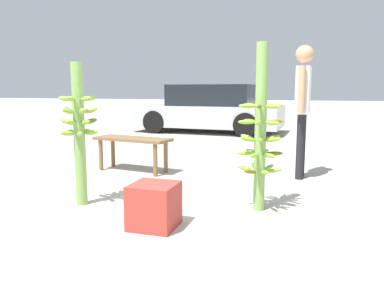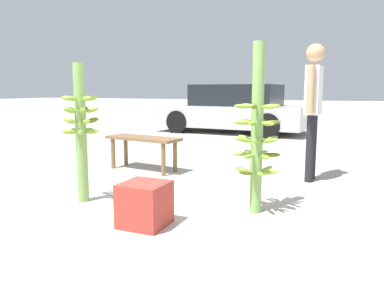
{
  "view_description": "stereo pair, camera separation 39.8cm",
  "coord_description": "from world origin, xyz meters",
  "px_view_note": "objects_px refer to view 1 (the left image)",
  "views": [
    {
      "loc": [
        1.29,
        -3.03,
        1.17
      ],
      "look_at": [
        0.1,
        0.73,
        0.6
      ],
      "focal_mm": 35.0,
      "sensor_mm": 36.0,
      "label": 1
    },
    {
      "loc": [
        1.67,
        -2.89,
        1.17
      ],
      "look_at": [
        0.1,
        0.73,
        0.6
      ],
      "focal_mm": 35.0,
      "sensor_mm": 36.0,
      "label": 2
    }
  ],
  "objects_px": {
    "banana_stalk_left": "(79,130)",
    "vendor_person": "(303,98)",
    "produce_crate": "(154,205)",
    "banana_stalk_center": "(260,131)",
    "market_bench": "(133,144)",
    "parked_car": "(209,109)"
  },
  "relations": [
    {
      "from": "banana_stalk_left",
      "to": "vendor_person",
      "type": "relative_size",
      "value": 0.83
    },
    {
      "from": "banana_stalk_left",
      "to": "produce_crate",
      "type": "distance_m",
      "value": 1.19
    },
    {
      "from": "banana_stalk_center",
      "to": "banana_stalk_left",
      "type": "bearing_deg",
      "value": -168.08
    },
    {
      "from": "banana_stalk_left",
      "to": "vendor_person",
      "type": "xyz_separation_m",
      "value": [
        2.1,
        1.9,
        0.29
      ]
    },
    {
      "from": "market_bench",
      "to": "produce_crate",
      "type": "height_order",
      "value": "market_bench"
    },
    {
      "from": "banana_stalk_center",
      "to": "produce_crate",
      "type": "xyz_separation_m",
      "value": [
        -0.79,
        -0.74,
        -0.58
      ]
    },
    {
      "from": "vendor_person",
      "to": "market_bench",
      "type": "relative_size",
      "value": 1.47
    },
    {
      "from": "parked_car",
      "to": "produce_crate",
      "type": "distance_m",
      "value": 7.36
    },
    {
      "from": "vendor_person",
      "to": "banana_stalk_left",
      "type": "bearing_deg",
      "value": 135.74
    },
    {
      "from": "vendor_person",
      "to": "produce_crate",
      "type": "distance_m",
      "value": 2.68
    },
    {
      "from": "vendor_person",
      "to": "market_bench",
      "type": "bearing_deg",
      "value": 101.36
    },
    {
      "from": "banana_stalk_left",
      "to": "market_bench",
      "type": "height_order",
      "value": "banana_stalk_left"
    },
    {
      "from": "banana_stalk_left",
      "to": "parked_car",
      "type": "bearing_deg",
      "value": 94.03
    },
    {
      "from": "vendor_person",
      "to": "banana_stalk_center",
      "type": "bearing_deg",
      "value": 170.93
    },
    {
      "from": "produce_crate",
      "to": "banana_stalk_center",
      "type": "bearing_deg",
      "value": 43.09
    },
    {
      "from": "vendor_person",
      "to": "market_bench",
      "type": "height_order",
      "value": "vendor_person"
    },
    {
      "from": "market_bench",
      "to": "parked_car",
      "type": "relative_size",
      "value": 0.29
    },
    {
      "from": "banana_stalk_center",
      "to": "produce_crate",
      "type": "relative_size",
      "value": 4.23
    },
    {
      "from": "produce_crate",
      "to": "parked_car",
      "type": "bearing_deg",
      "value": 101.36
    },
    {
      "from": "banana_stalk_left",
      "to": "banana_stalk_center",
      "type": "relative_size",
      "value": 0.9
    },
    {
      "from": "banana_stalk_left",
      "to": "market_bench",
      "type": "xyz_separation_m",
      "value": [
        -0.21,
        1.58,
        -0.37
      ]
    },
    {
      "from": "parked_car",
      "to": "produce_crate",
      "type": "height_order",
      "value": "parked_car"
    }
  ]
}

